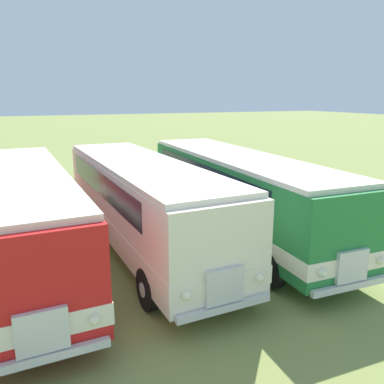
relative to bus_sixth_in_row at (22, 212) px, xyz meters
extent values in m
cube|color=red|center=(0.00, -0.05, -0.06)|extent=(2.87, 10.92, 2.30)
cube|color=silver|center=(0.00, -0.05, -0.66)|extent=(2.91, 10.96, 0.44)
cube|color=#19232D|center=(-0.01, 0.35, 0.54)|extent=(2.82, 8.52, 0.76)
cube|color=#19232D|center=(0.18, -5.40, 0.59)|extent=(2.20, 0.17, 0.90)
cube|color=silver|center=(0.19, -5.51, -0.66)|extent=(0.90, 0.15, 0.80)
cube|color=silver|center=(0.19, -5.54, -1.16)|extent=(2.30, 0.22, 0.16)
sphere|color=#EAEACC|center=(1.09, -5.49, -0.66)|extent=(0.22, 0.22, 0.22)
cube|color=silver|center=(0.00, -0.05, 1.16)|extent=(2.81, 10.52, 0.14)
cylinder|color=black|center=(1.28, -3.82, -1.24)|extent=(0.32, 1.05, 1.04)
cylinder|color=silver|center=(1.43, -3.82, -1.24)|extent=(0.03, 0.36, 0.36)
cylinder|color=black|center=(1.03, 3.61, -1.24)|extent=(0.32, 1.05, 1.04)
cylinder|color=silver|center=(1.18, 3.61, -1.24)|extent=(0.03, 0.36, 0.36)
cube|color=silver|center=(3.64, 0.19, -0.06)|extent=(2.93, 10.96, 2.30)
cube|color=silver|center=(3.64, 0.19, -0.66)|extent=(2.97, 11.01, 0.44)
cube|color=#19232D|center=(3.62, 0.59, 0.54)|extent=(2.86, 8.57, 0.76)
cube|color=#19232D|center=(3.85, -5.19, 0.59)|extent=(2.20, 0.19, 0.90)
cube|color=silver|center=(3.86, -5.29, -0.66)|extent=(0.90, 0.16, 0.80)
cube|color=silver|center=(3.86, -5.32, -1.16)|extent=(2.30, 0.23, 0.16)
sphere|color=#EAEACC|center=(4.76, -5.27, -0.66)|extent=(0.22, 0.22, 0.22)
sphere|color=#EAEACC|center=(2.96, -5.34, -0.66)|extent=(0.22, 0.22, 0.22)
cube|color=silver|center=(3.64, 0.19, 1.16)|extent=(2.87, 10.56, 0.14)
cylinder|color=black|center=(4.94, -3.60, -1.24)|extent=(0.32, 1.05, 1.04)
cylinder|color=silver|center=(5.09, -3.59, -1.24)|extent=(0.03, 0.36, 0.36)
cylinder|color=black|center=(2.64, -3.69, -1.24)|extent=(0.32, 1.05, 1.04)
cylinder|color=silver|center=(2.49, -3.70, -1.24)|extent=(0.03, 0.36, 0.36)
cylinder|color=black|center=(4.64, 3.87, -1.24)|extent=(0.32, 1.05, 1.04)
cylinder|color=silver|center=(4.79, 3.87, -1.24)|extent=(0.03, 0.36, 0.36)
cylinder|color=black|center=(2.35, 3.78, -1.24)|extent=(0.32, 1.05, 1.04)
cylinder|color=silver|center=(2.20, 3.77, -1.24)|extent=(0.03, 0.36, 0.36)
cube|color=#237538|center=(7.28, 0.15, -0.06)|extent=(2.80, 11.52, 2.30)
cube|color=silver|center=(7.28, 0.15, -0.66)|extent=(2.84, 11.56, 0.44)
cube|color=#19232D|center=(7.29, 0.55, 0.54)|extent=(2.77, 9.12, 0.76)
cube|color=#19232D|center=(7.12, -5.51, 0.59)|extent=(2.20, 0.16, 0.90)
cube|color=silver|center=(7.12, -5.62, -0.66)|extent=(0.90, 0.14, 0.80)
cube|color=silver|center=(7.12, -5.65, -1.16)|extent=(2.30, 0.20, 0.16)
sphere|color=#EAEACC|center=(8.02, -5.66, -0.66)|extent=(0.22, 0.22, 0.22)
sphere|color=#EAEACC|center=(6.22, -5.61, -0.66)|extent=(0.22, 0.22, 0.22)
cube|color=silver|center=(7.28, 0.15, 1.16)|extent=(2.75, 11.11, 0.14)
cylinder|color=black|center=(8.32, -4.00, -1.24)|extent=(0.31, 1.05, 1.04)
cylinder|color=silver|center=(8.47, -4.01, -1.24)|extent=(0.03, 0.36, 0.36)
cylinder|color=black|center=(6.02, -3.94, -1.24)|extent=(0.31, 1.05, 1.04)
cylinder|color=silver|center=(5.87, -3.94, -1.24)|extent=(0.03, 0.36, 0.36)
cylinder|color=black|center=(8.53, 4.05, -1.24)|extent=(0.31, 1.05, 1.04)
cylinder|color=silver|center=(8.68, 4.04, -1.24)|extent=(0.03, 0.36, 0.36)
cylinder|color=black|center=(6.23, 4.11, -1.24)|extent=(0.31, 1.05, 1.04)
cylinder|color=silver|center=(6.08, 4.11, -1.24)|extent=(0.03, 0.36, 0.36)
camera|label=1|loc=(0.16, -12.03, 3.29)|focal=36.75mm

